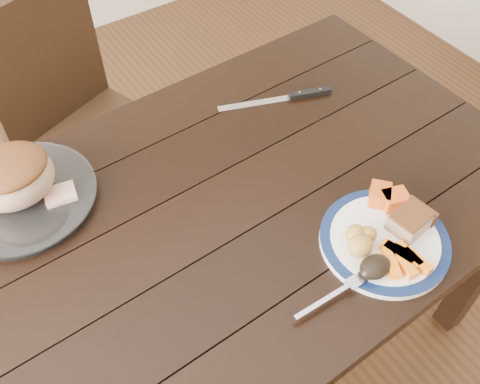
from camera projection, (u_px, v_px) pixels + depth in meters
ground at (217, 352)px, 1.79m from camera, size 4.00×4.00×0.00m
dining_table at (208, 239)px, 1.28m from camera, size 1.63×0.95×0.75m
chair_far at (80, 118)px, 1.76m from camera, size 0.54×0.55×0.93m
dinner_plate at (384, 241)px, 1.16m from camera, size 0.28×0.28×0.02m
plate_rim at (385, 239)px, 1.15m from camera, size 0.28×0.28×0.02m
serving_platter at (22, 198)px, 1.24m from camera, size 0.33×0.33×0.02m
pork_slice at (410, 221)px, 1.15m from camera, size 0.09×0.08×0.04m
roasted_potatoes at (360, 240)px, 1.12m from camera, size 0.08×0.08×0.05m
carrot_batons at (402, 258)px, 1.10m from camera, size 0.09×0.11×0.02m
pumpkin_wedges at (387, 197)px, 1.20m from camera, size 0.09×0.09×0.04m
dark_mushroom at (375, 267)px, 1.08m from camera, size 0.07×0.05×0.03m
fork at (337, 293)px, 1.06m from camera, size 0.18×0.03×0.00m
roast_joint at (13, 179)px, 1.18m from camera, size 0.18×0.16×0.12m
cut_slice at (60, 195)px, 1.22m from camera, size 0.08×0.07×0.02m
carving_knife at (296, 96)px, 1.47m from camera, size 0.31×0.13×0.01m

